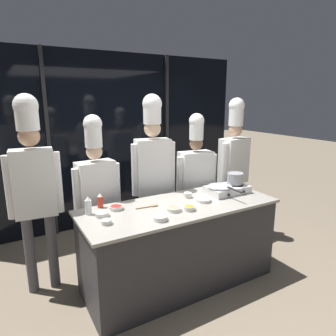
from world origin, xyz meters
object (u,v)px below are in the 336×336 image
chef_head (34,178)px  prep_bowl_onion (204,200)px  frying_pan (220,185)px  prep_bowl_bean_sprouts (102,214)px  chef_pastry (196,174)px  stock_pot (235,178)px  prep_bowl_bell_pepper (116,207)px  prep_bowl_mushrooms (174,209)px  prep_bowl_chicken (160,218)px  chef_apprentice (234,159)px  chef_line (153,164)px  prep_bowl_rice (107,222)px  prep_bowl_carrots (189,208)px  squeeze_bottle_chili (100,201)px  squeeze_bottle_clear (88,206)px  portable_stove (227,189)px  serving_spoon_slotted (151,206)px  prep_bowl_garlic (188,195)px  chef_sous (96,187)px

chef_head → prep_bowl_onion: bearing=163.2°
frying_pan → prep_bowl_bean_sprouts: size_ratio=3.85×
prep_bowl_onion → chef_head: bearing=157.3°
chef_pastry → stock_pot: bearing=112.6°
prep_bowl_bell_pepper → prep_bowl_mushrooms: same height
prep_bowl_bell_pepper → prep_bowl_chicken: bearing=-61.2°
prep_bowl_onion → chef_apprentice: size_ratio=0.08×
chef_line → prep_bowl_rice: bearing=50.9°
prep_bowl_rice → prep_bowl_carrots: prep_bowl_carrots is taller
prep_bowl_onion → chef_head: 1.77m
squeeze_bottle_chili → prep_bowl_bean_sprouts: 0.25m
frying_pan → stock_pot: size_ratio=2.35×
prep_bowl_bell_pepper → chef_line: (0.66, 0.46, 0.29)m
stock_pot → squeeze_bottle_clear: bearing=174.6°
portable_stove → serving_spoon_slotted: size_ratio=2.05×
prep_bowl_bean_sprouts → chef_apprentice: size_ratio=0.07×
stock_pot → chef_head: (-2.15, 0.57, 0.16)m
frying_pan → chef_apprentice: (0.74, 0.59, 0.13)m
stock_pot → chef_head: 2.23m
frying_pan → squeeze_bottle_clear: 1.50m
prep_bowl_garlic → frying_pan: bearing=-15.2°
prep_bowl_mushrooms → prep_bowl_chicken: size_ratio=1.10×
prep_bowl_chicken → chef_line: chef_line is taller
portable_stove → serving_spoon_slotted: portable_stove is taller
frying_pan → prep_bowl_mushrooms: frying_pan is taller
stock_pot → prep_bowl_chicken: bearing=-165.1°
chef_apprentice → frying_pan: bearing=29.2°
serving_spoon_slotted → chef_head: bearing=153.1°
squeeze_bottle_chili → chef_apprentice: (2.08, 0.30, 0.17)m
chef_sous → chef_line: size_ratio=0.90×
stock_pot → chef_pastry: size_ratio=0.12×
stock_pot → prep_bowl_rice: 1.66m
frying_pan → chef_head: size_ratio=0.25×
stock_pot → prep_bowl_garlic: stock_pot is taller
prep_bowl_garlic → prep_bowl_chicken: (-0.58, -0.42, -0.01)m
chef_line → serving_spoon_slotted: bearing=70.7°
frying_pan → prep_bowl_rice: 1.43m
prep_bowl_bean_sprouts → prep_bowl_carrots: same height
frying_pan → prep_bowl_onion: 0.33m
chef_sous → chef_apprentice: chef_apprentice is taller
frying_pan → portable_stove: bearing=2.5°
prep_bowl_garlic → prep_bowl_carrots: 0.40m
frying_pan → prep_bowl_mushrooms: (-0.73, -0.17, -0.09)m
prep_bowl_chicken → chef_sous: bearing=109.4°
squeeze_bottle_clear → serving_spoon_slotted: (0.62, -0.12, -0.08)m
frying_pan → prep_bowl_garlic: bearing=164.8°
portable_stove → prep_bowl_bean_sprouts: bearing=178.2°
portable_stove → chef_sous: bearing=156.9°
prep_bowl_bean_sprouts → prep_bowl_mushrooms: 0.71m
prep_bowl_bean_sprouts → chef_sous: 0.57m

